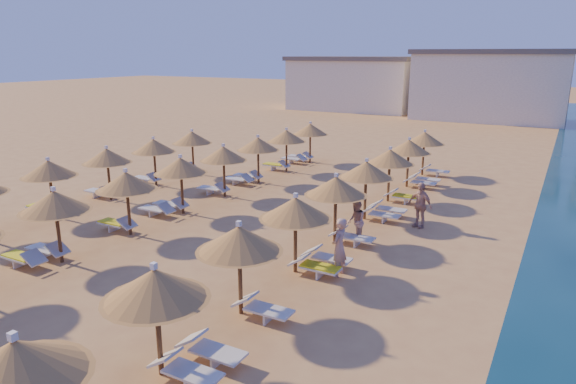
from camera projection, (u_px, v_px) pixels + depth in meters
The scene contains 9 objects.
ground at pixel (214, 248), 18.82m from camera, with size 220.00×220.00×0.00m, color tan.
hotel_blocks at pixel (504, 84), 54.08m from camera, with size 48.56×10.92×8.10m.
parasol_row_east at pixel (317, 198), 17.56m from camera, with size 2.35×30.82×2.67m.
parasol_row_west at pixel (155, 174), 21.00m from camera, with size 2.35×30.82×2.67m.
parasol_row_inland at pixel (80, 163), 23.12m from camera, with size 2.35×18.17×2.67m.
loungers at pixel (196, 224), 20.41m from camera, with size 14.98×29.08×0.66m.
beachgoer_b at pixel (356, 221), 19.16m from camera, with size 0.81×0.63×1.66m, color tan.
beachgoer_a at pixel (339, 247), 16.28m from camera, with size 0.70×0.46×1.92m, color tan.
beachgoer_c at pixel (420, 205), 20.85m from camera, with size 1.11×0.46×1.89m, color tan.
Camera 1 is at (10.91, -14.10, 6.92)m, focal length 32.00 mm.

